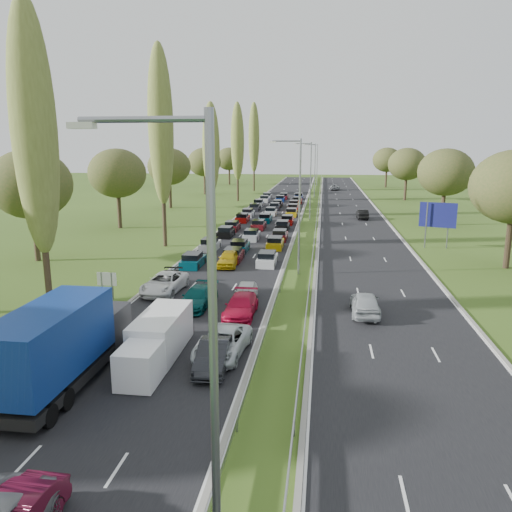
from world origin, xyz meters
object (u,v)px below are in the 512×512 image
(near_car_2, at_px, (165,283))
(direction_sign, at_px, (438,217))
(white_van_rear, at_px, (163,331))
(near_car_3, at_px, (167,280))
(info_sign, at_px, (107,282))
(white_van_front, at_px, (149,354))
(blue_lorry, at_px, (62,344))

(near_car_2, distance_m, direction_sign, 33.02)
(direction_sign, bearing_deg, near_car_2, -139.67)
(white_van_rear, xyz_separation_m, direction_sign, (21.58, 32.39, 2.41))
(white_van_rear, bearing_deg, near_car_3, 106.09)
(info_sign, distance_m, direction_sign, 37.31)
(near_car_3, relative_size, white_van_rear, 0.80)
(white_van_rear, height_order, info_sign, white_van_rear)
(near_car_2, distance_m, white_van_rear, 11.64)
(near_car_2, distance_m, info_sign, 4.42)
(direction_sign, bearing_deg, info_sign, -140.65)
(near_car_3, distance_m, white_van_front, 15.63)
(near_car_2, xyz_separation_m, blue_lorry, (0.14, -15.86, 1.37))
(near_car_3, bearing_deg, direction_sign, 36.08)
(blue_lorry, bearing_deg, near_car_3, 91.20)
(info_sign, bearing_deg, blue_lorry, -74.10)
(near_car_3, height_order, white_van_front, white_van_front)
(blue_lorry, bearing_deg, near_car_2, 90.60)
(near_car_2, bearing_deg, near_car_3, 102.11)
(info_sign, bearing_deg, white_van_front, -57.45)
(blue_lorry, xyz_separation_m, white_van_rear, (3.36, 4.76, -1.01))
(direction_sign, bearing_deg, white_van_front, -121.33)
(blue_lorry, bearing_deg, info_sign, 105.98)
(direction_sign, bearing_deg, blue_lorry, -123.87)
(near_car_2, height_order, white_van_rear, white_van_rear)
(blue_lorry, height_order, direction_sign, direction_sign)
(near_car_3, bearing_deg, white_van_rear, -75.68)
(info_sign, bearing_deg, near_car_3, 45.35)
(near_car_3, xyz_separation_m, white_van_front, (3.86, -15.14, 0.31))
(blue_lorry, xyz_separation_m, direction_sign, (24.94, 37.15, 1.41))
(white_van_front, height_order, info_sign, info_sign)
(near_car_3, xyz_separation_m, direction_sign, (25.28, 20.04, 2.90))
(near_car_3, bearing_deg, near_car_2, -83.62)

